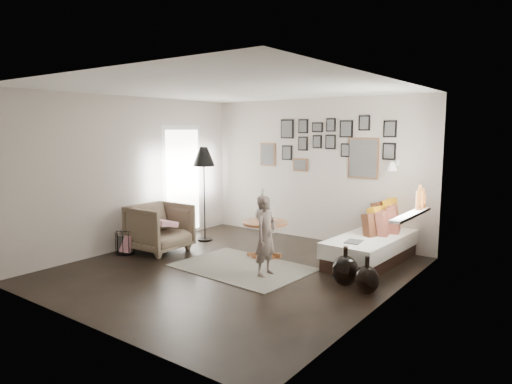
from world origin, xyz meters
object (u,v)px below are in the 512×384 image
Objects in this scene: daybed at (374,243)px; demijohn_large at (345,270)px; pedestal_table at (265,240)px; child at (266,236)px; vase at (262,211)px; magazine_basket at (125,243)px; armchair at (160,228)px; demijohn_small at (367,280)px; floor_lamp at (204,160)px.

demijohn_large is at bearing -81.70° from daybed.
child is at bearing -54.01° from pedestal_table.
vase is 0.27× the size of daybed.
pedestal_table is 1.40× the size of vase.
demijohn_large is at bearing 11.26° from magazine_basket.
armchair is at bearing -175.27° from demijohn_large.
demijohn_large reaches higher than demijohn_small.
demijohn_small is at bearing -17.55° from pedestal_table.
floor_lamp is at bearing 63.29° from child.
vase reaches higher than pedestal_table.
pedestal_table is at bearing 162.74° from demijohn_large.
daybed is 3.72× the size of demijohn_large.
demijohn_large is at bearing -86.09° from armchair.
armchair is 1.68× the size of demijohn_large.
floor_lamp is at bearing 171.46° from pedestal_table.
floor_lamp is 3.60× the size of demijohn_small.
child reaches higher than daybed.
child is (2.10, -1.02, -0.92)m from floor_lamp.
demijohn_small is (0.35, -0.12, -0.02)m from demijohn_large.
demijohn_large is at bearing 161.08° from demijohn_small.
demijohn_small is (3.97, 0.60, -0.00)m from magazine_basket.
pedestal_table is 1.92× the size of magazine_basket.
pedestal_table is at bearing 162.45° from demijohn_small.
demijohn_large is (1.73, -0.53, -0.53)m from vase.
demijohn_small is (3.53, -0.86, -1.31)m from floor_lamp.
pedestal_table is 1.53× the size of demijohn_small.
armchair is 2.19m from child.
floor_lamp is 2.01m from magazine_basket.
vase is 1.37× the size of magazine_basket.
vase reaches higher than daybed.
daybed is (1.52, 0.78, 0.03)m from pedestal_table.
floor_lamp reaches higher than pedestal_table.
demijohn_small is 1.49m from child.
child is at bearing -173.69° from demijohn_small.
pedestal_table is 1.39× the size of demijohn_large.
daybed is at bearing 95.68° from demijohn_large.
demijohn_small is at bearing -18.92° from demijohn_large.
vase is 1.89m from demijohn_large.
demijohn_large is (3.18, -0.74, -1.29)m from floor_lamp.
pedestal_table is 0.83× the size of armchair.
pedestal_table is 1.71m from daybed.
pedestal_table is at bearing -64.87° from armchair.
child is at bearing -25.92° from floor_lamp.
demijohn_large is at bearing -17.26° from pedestal_table.
armchair is 0.78× the size of child.
demijohn_large is (3.26, 0.27, -0.20)m from armchair.
floor_lamp reaches higher than vase.
daybed is 2.22× the size of armchair.
vase is 0.59× the size of armchair.
demijohn_large is at bearing -13.15° from floor_lamp.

